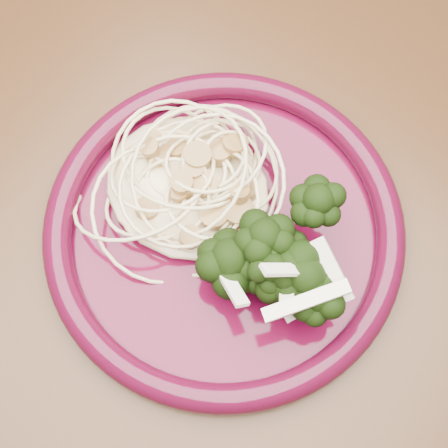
% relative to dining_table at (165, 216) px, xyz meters
% --- Properties ---
extents(dining_table, '(1.20, 0.80, 0.75)m').
position_rel_dining_table_xyz_m(dining_table, '(0.00, 0.00, 0.00)').
color(dining_table, '#472814').
rests_on(dining_table, ground).
extents(dinner_plate, '(0.36, 0.36, 0.02)m').
position_rel_dining_table_xyz_m(dinner_plate, '(0.08, -0.01, 0.11)').
color(dinner_plate, '#48061F').
rests_on(dinner_plate, dining_table).
extents(spaghetti_pile, '(0.17, 0.16, 0.03)m').
position_rel_dining_table_xyz_m(spaghetti_pile, '(0.03, 0.00, 0.12)').
color(spaghetti_pile, '#F9E5AF').
rests_on(spaghetti_pile, dinner_plate).
extents(scallop_cluster, '(0.14, 0.14, 0.04)m').
position_rel_dining_table_xyz_m(scallop_cluster, '(0.03, 0.00, 0.16)').
color(scallop_cluster, '#AE864B').
rests_on(scallop_cluster, spaghetti_pile).
extents(broccoli_pile, '(0.13, 0.18, 0.06)m').
position_rel_dining_table_xyz_m(broccoli_pile, '(0.14, -0.02, 0.13)').
color(broccoli_pile, black).
rests_on(broccoli_pile, dinner_plate).
extents(onion_garnish, '(0.09, 0.12, 0.06)m').
position_rel_dining_table_xyz_m(onion_garnish, '(0.14, -0.02, 0.17)').
color(onion_garnish, white).
rests_on(onion_garnish, broccoli_pile).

